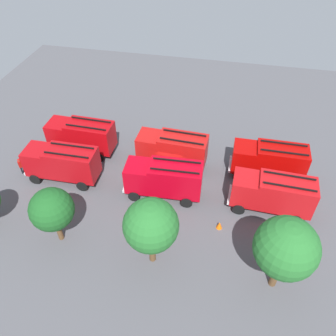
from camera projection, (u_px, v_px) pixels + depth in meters
ground_plane at (168, 178)px, 34.03m from camera, size 56.40×56.40×0.00m
fire_truck_0 at (269, 160)px, 32.85m from camera, size 7.21×2.78×3.88m
fire_truck_1 at (172, 149)px, 34.13m from camera, size 7.30×3.01×3.88m
fire_truck_2 at (82, 135)px, 35.80m from camera, size 7.25×2.89×3.88m
fire_truck_3 at (273, 193)px, 29.60m from camera, size 7.30×3.00×3.88m
fire_truck_4 at (164, 178)px, 30.96m from camera, size 7.31×3.03×3.88m
fire_truck_5 at (62, 162)px, 32.58m from camera, size 7.22×2.81×3.88m
firefighter_0 at (50, 151)px, 35.56m from camera, size 0.47×0.46×1.84m
firefighter_1 at (160, 135)px, 37.73m from camera, size 0.37×0.48×1.73m
firefighter_2 at (21, 165)px, 33.93m from camera, size 0.44×0.48×1.82m
firefighter_3 at (142, 135)px, 37.66m from camera, size 0.48×0.43×1.84m
tree_0 at (286, 248)px, 22.48m from camera, size 4.40×4.40×6.83m
tree_1 at (151, 225)px, 24.26m from camera, size 4.11×4.11×6.38m
tree_2 at (52, 210)px, 26.19m from camera, size 3.50×3.50×5.43m
traffic_cone_0 at (111, 135)px, 38.94m from camera, size 0.40×0.40×0.56m
traffic_cone_1 at (219, 225)px, 29.20m from camera, size 0.52×0.52×0.74m
traffic_cone_2 at (106, 135)px, 38.94m from camera, size 0.44×0.44×0.63m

